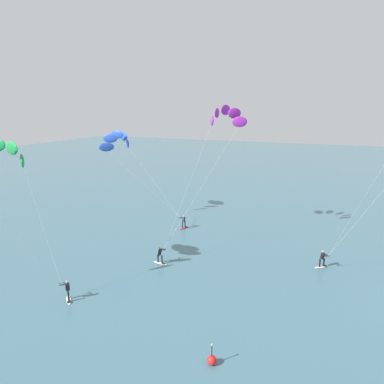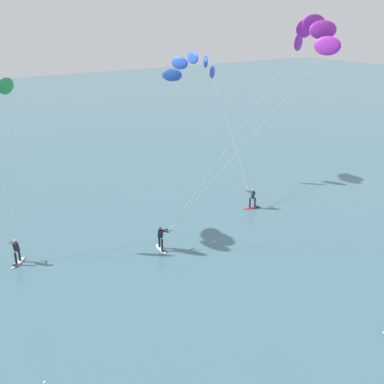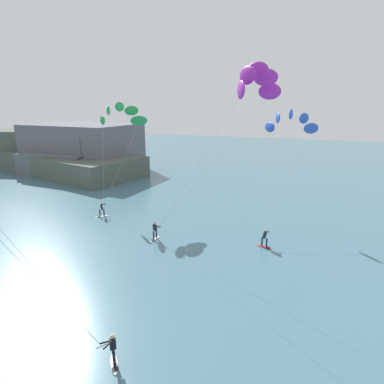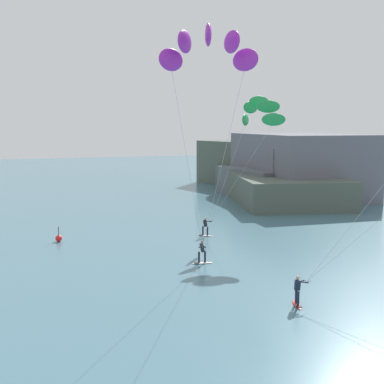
% 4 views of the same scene
% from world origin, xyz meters
% --- Properties ---
extents(kitesurfer_mid_water, '(10.98, 6.55, 14.76)m').
position_xyz_m(kitesurfer_mid_water, '(8.92, 19.32, 13.01)').
color(kitesurfer_mid_water, white).
rests_on(kitesurfer_mid_water, ground).
extents(kitesurfer_far_out, '(5.78, 10.97, 11.66)m').
position_xyz_m(kitesurfer_far_out, '(10.40, 33.50, 10.02)').
color(kitesurfer_far_out, red).
rests_on(kitesurfer_far_out, ground).
extents(marker_buoy, '(0.56, 0.56, 1.38)m').
position_xyz_m(marker_buoy, '(-10.54, 13.51, 0.30)').
color(marker_buoy, red).
rests_on(marker_buoy, ground).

